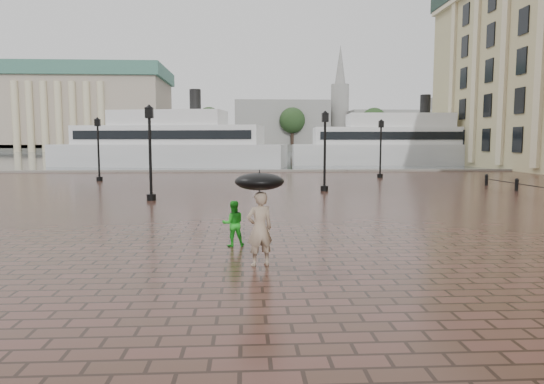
{
  "coord_description": "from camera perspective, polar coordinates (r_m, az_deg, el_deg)",
  "views": [
    {
      "loc": [
        -1.44,
        -13.3,
        2.78
      ],
      "look_at": [
        -0.73,
        0.04,
        1.4
      ],
      "focal_mm": 32.0,
      "sensor_mm": 36.0,
      "label": 1
    }
  ],
  "objects": [
    {
      "name": "ferry_near",
      "position": [
        55.87,
        -12.02,
        5.56
      ],
      "size": [
        26.83,
        11.11,
        8.57
      ],
      "rotation": [
        0.0,
        0.0,
        -0.19
      ],
      "color": "silver",
      "rests_on": "ground"
    },
    {
      "name": "distant_skyline",
      "position": [
        170.79,
        13.99,
        7.97
      ],
      "size": [
        102.5,
        22.0,
        33.0
      ],
      "color": "gray",
      "rests_on": "ground"
    },
    {
      "name": "adult_pedestrian",
      "position": [
        10.91,
        -1.47,
        -4.33
      ],
      "size": [
        0.71,
        0.58,
        1.69
      ],
      "primitive_type": "imported",
      "rotation": [
        0.0,
        0.0,
        3.48
      ],
      "color": "tan",
      "rests_on": "ground"
    },
    {
      "name": "far_trees",
      "position": [
        151.46,
        -2.5,
        8.4
      ],
      "size": [
        188.0,
        8.0,
        13.5
      ],
      "color": "#2D2119",
      "rests_on": "ground"
    },
    {
      "name": "umbrella",
      "position": [
        10.77,
        -1.49,
        1.23
      ],
      "size": [
        1.1,
        1.1,
        1.14
      ],
      "color": "black",
      "rests_on": "ground"
    },
    {
      "name": "ground",
      "position": [
        13.67,
        3.09,
        -5.85
      ],
      "size": [
        300.0,
        300.0,
        0.0
      ],
      "primitive_type": "plane",
      "color": "#3B241A",
      "rests_on": "ground"
    },
    {
      "name": "ferry_far",
      "position": [
        61.72,
        14.68,
        5.5
      ],
      "size": [
        26.28,
        8.0,
        8.5
      ],
      "rotation": [
        0.0,
        0.0,
        -0.07
      ],
      "color": "silver",
      "rests_on": "ground"
    },
    {
      "name": "quay_edge",
      "position": [
        45.41,
        -1.2,
        2.39
      ],
      "size": [
        80.0,
        0.6,
        0.3
      ],
      "primitive_type": "cube",
      "color": "slate",
      "rests_on": "ground"
    },
    {
      "name": "harbour_water",
      "position": [
        105.35,
        -2.24,
        4.38
      ],
      "size": [
        240.0,
        240.0,
        0.0
      ],
      "primitive_type": "plane",
      "color": "#434D52",
      "rests_on": "ground"
    },
    {
      "name": "street_lamps",
      "position": [
        30.81,
        -3.15,
        5.04
      ],
      "size": [
        21.44,
        14.44,
        4.4
      ],
      "color": "black",
      "rests_on": "ground"
    },
    {
      "name": "museum",
      "position": [
        167.12,
        -22.01,
        9.29
      ],
      "size": [
        57.0,
        32.5,
        26.0
      ],
      "color": "gray",
      "rests_on": "ground"
    },
    {
      "name": "child_pedestrian",
      "position": [
        13.01,
        -4.59,
        -3.72
      ],
      "size": [
        0.66,
        0.56,
        1.22
      ],
      "primitive_type": "imported",
      "rotation": [
        0.0,
        0.0,
        3.31
      ],
      "color": "green",
      "rests_on": "ground"
    },
    {
      "name": "far_shore",
      "position": [
        173.32,
        -2.56,
        5.31
      ],
      "size": [
        300.0,
        60.0,
        2.0
      ],
      "primitive_type": "cube",
      "color": "#4C4C47",
      "rests_on": "ground"
    }
  ]
}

